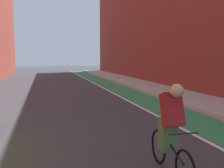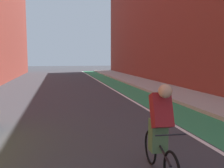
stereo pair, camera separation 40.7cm
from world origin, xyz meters
TOP-DOWN VIEW (x-y plane):
  - ground_plane at (0.00, 16.72)m, footprint 91.16×91.16m
  - bike_lane_paint at (3.59, 18.72)m, footprint 1.60×41.43m
  - lane_divider_stripe at (2.69, 18.72)m, footprint 0.12×41.43m
  - sidewalk_right at (5.65, 18.72)m, footprint 2.51×41.43m
  - building_facade_right at (8.10, 20.72)m, footprint 2.40×37.43m
  - cyclist_mid at (0.98, 7.78)m, footprint 0.48×1.70m

SIDE VIEW (x-z plane):
  - ground_plane at x=0.00m, z-range 0.00..0.00m
  - bike_lane_paint at x=3.59m, z-range 0.00..0.00m
  - lane_divider_stripe at x=2.69m, z-range 0.00..0.00m
  - sidewalk_right at x=5.65m, z-range 0.00..0.14m
  - cyclist_mid at x=0.98m, z-range 0.04..1.65m
  - building_facade_right at x=8.10m, z-range 0.00..10.73m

